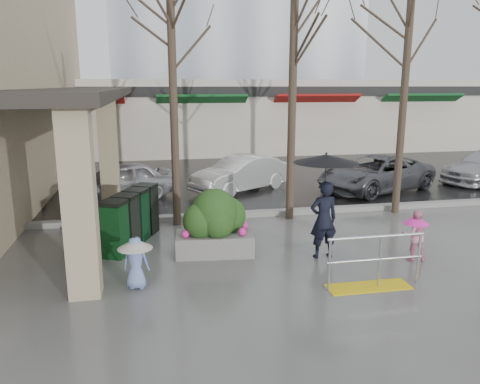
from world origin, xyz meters
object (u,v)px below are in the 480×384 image
object	(u,v)px
handrail	(372,268)
car_a	(118,182)
tree_west	(171,30)
tree_midwest	(294,26)
tree_mideast	(408,43)
child_blue	(136,256)
car_b	(241,173)
woman	(325,193)
child_pink	(415,232)
planter	(215,223)
news_boxes	(132,218)
car_c	(376,174)

from	to	relation	value
handrail	car_a	size ratio (longest dim) A/B	0.51
tree_west	car_a	size ratio (longest dim) A/B	1.84
tree_midwest	tree_mideast	world-z (taller)	tree_midwest
handrail	child_blue	bearing A→B (deg)	169.43
car_a	car_b	bearing A→B (deg)	74.77
handrail	tree_west	distance (m)	7.52
tree_mideast	woman	distance (m)	5.78
car_a	child_pink	bearing A→B (deg)	20.41
woman	planter	world-z (taller)	woman
tree_mideast	news_boxes	distance (m)	8.85
handrail	news_boxes	distance (m)	5.67
handrail	child_blue	xyz separation A→B (m)	(-4.36, 0.81, 0.25)
handrail	child_blue	size ratio (longest dim) A/B	1.88
tree_west	tree_midwest	xyz separation A→B (m)	(3.20, 0.00, 0.15)
handrail	tree_west	bearing A→B (deg)	124.99
tree_midwest	news_boxes	bearing A→B (deg)	-162.37
woman	planter	xyz separation A→B (m)	(-2.31, 0.67, -0.75)
handrail	car_a	bearing A→B (deg)	122.72
handrail	woman	world-z (taller)	woman
child_pink	car_b	distance (m)	7.79
tree_west	news_boxes	size ratio (longest dim) A/B	2.95
child_pink	child_blue	world-z (taller)	child_pink
news_boxes	car_b	distance (m)	6.34
handrail	tree_west	size ratio (longest dim) A/B	0.28
news_boxes	car_a	xyz separation A→B (m)	(-0.57, 4.50, -0.01)
car_a	child_blue	bearing A→B (deg)	-18.21
child_blue	tree_mideast	bearing A→B (deg)	-139.94
news_boxes	car_c	size ratio (longest dim) A/B	0.51
news_boxes	car_b	xyz separation A→B (m)	(3.69, 5.16, -0.01)
woman	car_a	distance (m)	7.87
planter	car_a	world-z (taller)	planter
car_c	news_boxes	bearing A→B (deg)	-85.82
car_b	woman	bearing A→B (deg)	-27.58
news_boxes	tree_west	bearing A→B (deg)	73.07
child_blue	planter	xyz separation A→B (m)	(1.71, 1.54, 0.10)
news_boxes	woman	bearing A→B (deg)	0.28
tree_west	tree_mideast	size ratio (longest dim) A/B	1.05
tree_west	car_a	xyz separation A→B (m)	(-1.72, 3.12, -4.45)
woman	planter	distance (m)	2.52
tree_midwest	car_a	size ratio (longest dim) A/B	1.89
woman	child_blue	world-z (taller)	woman
tree_midwest	planter	xyz separation A→B (m)	(-2.49, -2.44, -4.51)
handrail	car_c	bearing A→B (deg)	62.95
tree_mideast	woman	world-z (taller)	tree_mideast
tree_midwest	child_pink	distance (m)	6.12
woman	tree_mideast	bearing A→B (deg)	-141.49
child_pink	news_boxes	size ratio (longest dim) A/B	0.48
tree_west	news_boxes	bearing A→B (deg)	-129.81
tree_mideast	child_pink	bearing A→B (deg)	-113.66
woman	child_blue	xyz separation A→B (m)	(-4.01, -0.87, -0.84)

